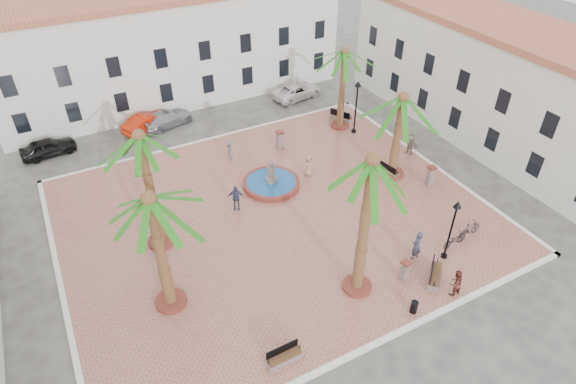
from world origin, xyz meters
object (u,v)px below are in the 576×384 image
at_px(pedestrian_east, 410,144).
at_px(fountain, 271,183).
at_px(bench_ne, 341,118).
at_px(pedestrian_fountain_a, 309,166).
at_px(bollard_se, 405,270).
at_px(palm_nw, 142,150).
at_px(lamppost_e, 357,98).
at_px(palm_sw, 152,214).
at_px(bollard_n, 280,140).
at_px(bench_e, 389,171).
at_px(bicycle_b, 470,229).
at_px(pedestrian_fountain_b, 236,198).
at_px(cyclist_b, 455,283).
at_px(car_silver, 166,118).
at_px(lamppost_s, 454,220).
at_px(cyclist_a, 417,245).
at_px(palm_s, 370,176).
at_px(car_black, 48,147).
at_px(litter_bin, 414,307).
at_px(bench_s, 284,358).
at_px(palm_ne, 344,60).
at_px(bench_se, 435,276).
at_px(pedestrian_north, 230,150).
at_px(car_red, 148,122).
at_px(bicycle_a, 455,239).
at_px(bollard_e, 430,175).
at_px(palm_e, 402,109).

bearing_deg(pedestrian_east, fountain, -107.52).
distance_m(bench_ne, pedestrian_fountain_a, 8.67).
distance_m(bollard_se, pedestrian_fountain_a, 11.17).
relative_size(palm_nw, lamppost_e, 1.73).
height_order(palm_sw, bollard_n, palm_sw).
bearing_deg(fountain, bench_e, -18.23).
distance_m(bench_ne, bicycle_b, 15.93).
xyz_separation_m(pedestrian_fountain_a, pedestrian_fountain_b, (-6.06, -1.11, 0.09)).
height_order(bollard_se, bollard_n, bollard_n).
height_order(cyclist_b, car_silver, cyclist_b).
relative_size(lamppost_s, cyclist_a, 2.11).
bearing_deg(pedestrian_fountain_a, palm_s, -126.46).
distance_m(pedestrian_fountain_a, car_black, 19.95).
height_order(litter_bin, pedestrian_fountain_a, pedestrian_fountain_a).
height_order(bench_s, bicycle_b, bicycle_b).
bearing_deg(palm_ne, cyclist_a, -107.10).
distance_m(fountain, palm_nw, 10.69).
height_order(bench_se, pedestrian_north, pedestrian_north).
bearing_deg(car_red, car_silver, -114.45).
height_order(bicycle_a, cyclist_b, cyclist_b).
relative_size(palm_nw, bench_ne, 3.81).
bearing_deg(bicycle_a, car_black, 38.83).
height_order(lamppost_s, litter_bin, lamppost_s).
height_order(bench_ne, car_silver, car_silver).
xyz_separation_m(car_black, car_silver, (9.28, 0.26, -0.01)).
bearing_deg(bicycle_a, car_silver, 22.35).
xyz_separation_m(palm_ne, pedestrian_east, (2.39, -6.02, -4.87)).
distance_m(bollard_n, car_red, 11.40).
height_order(bollard_se, car_red, bollard_se).
distance_m(bollard_n, bollard_e, 11.49).
distance_m(bench_s, lamppost_s, 11.78).
bearing_deg(lamppost_e, pedestrian_north, 174.65).
bearing_deg(palm_ne, bicycle_b, -91.79).
bearing_deg(bollard_se, cyclist_b, -50.68).
bearing_deg(car_red, palm_nw, 143.80).
xyz_separation_m(bollard_se, litter_bin, (-0.97, -2.00, -0.33)).
bearing_deg(litter_bin, car_silver, 101.95).
height_order(bench_ne, cyclist_b, cyclist_b).
relative_size(palm_sw, bicycle_b, 4.22).
height_order(bollard_e, car_black, bollard_e).
bearing_deg(car_black, palm_s, -155.81).
relative_size(bench_se, bollard_se, 1.39).
height_order(pedestrian_fountain_a, pedestrian_north, pedestrian_fountain_a).
height_order(fountain, palm_e, palm_e).
height_order(litter_bin, cyclist_b, cyclist_b).
height_order(bench_s, bicycle_a, bench_s).
xyz_separation_m(palm_s, pedestrian_east, (11.26, 9.35, -6.48)).
bearing_deg(bench_e, bicycle_a, 162.29).
distance_m(bollard_n, litter_bin, 17.37).
height_order(bollard_n, cyclist_a, cyclist_a).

